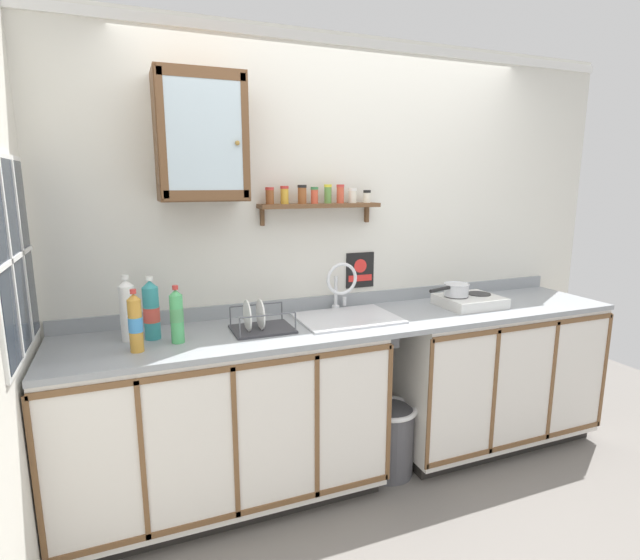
{
  "coord_description": "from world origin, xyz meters",
  "views": [
    {
      "loc": [
        -1.24,
        -2.18,
        1.74
      ],
      "look_at": [
        -0.21,
        0.39,
        1.19
      ],
      "focal_mm": 27.37,
      "sensor_mm": 36.0,
      "label": 1
    }
  ],
  "objects_px": {
    "bottle_juice_amber_0": "(135,323)",
    "trash_bin": "(389,438)",
    "sink": "(346,323)",
    "bottle_soda_green_2": "(177,316)",
    "hot_plate_stove": "(470,301)",
    "bottle_opaque_white_3": "(128,311)",
    "warning_sign": "(360,270)",
    "wall_cabinet": "(201,138)",
    "saucepan": "(456,289)",
    "bottle_detergent_teal_1": "(151,311)",
    "dish_rack": "(260,324)"
  },
  "relations": [
    {
      "from": "bottle_juice_amber_0",
      "to": "trash_bin",
      "type": "relative_size",
      "value": 0.69
    },
    {
      "from": "sink",
      "to": "bottle_soda_green_2",
      "type": "bearing_deg",
      "value": -174.59
    },
    {
      "from": "hot_plate_stove",
      "to": "bottle_opaque_white_3",
      "type": "relative_size",
      "value": 1.12
    },
    {
      "from": "warning_sign",
      "to": "bottle_soda_green_2",
      "type": "bearing_deg",
      "value": -163.12
    },
    {
      "from": "sink",
      "to": "wall_cabinet",
      "type": "height_order",
      "value": "wall_cabinet"
    },
    {
      "from": "bottle_juice_amber_0",
      "to": "bottle_soda_green_2",
      "type": "relative_size",
      "value": 1.03
    },
    {
      "from": "bottle_soda_green_2",
      "to": "trash_bin",
      "type": "height_order",
      "value": "bottle_soda_green_2"
    },
    {
      "from": "saucepan",
      "to": "bottle_detergent_teal_1",
      "type": "xyz_separation_m",
      "value": [
        -1.82,
        0.03,
        0.03
      ]
    },
    {
      "from": "bottle_soda_green_2",
      "to": "bottle_opaque_white_3",
      "type": "relative_size",
      "value": 0.87
    },
    {
      "from": "saucepan",
      "to": "bottle_detergent_teal_1",
      "type": "relative_size",
      "value": 1.02
    },
    {
      "from": "bottle_soda_green_2",
      "to": "dish_rack",
      "type": "height_order",
      "value": "bottle_soda_green_2"
    },
    {
      "from": "saucepan",
      "to": "wall_cabinet",
      "type": "relative_size",
      "value": 0.51
    },
    {
      "from": "bottle_juice_amber_0",
      "to": "dish_rack",
      "type": "relative_size",
      "value": 0.93
    },
    {
      "from": "hot_plate_stove",
      "to": "bottle_detergent_teal_1",
      "type": "distance_m",
      "value": 1.92
    },
    {
      "from": "bottle_detergent_teal_1",
      "to": "bottle_soda_green_2",
      "type": "height_order",
      "value": "bottle_detergent_teal_1"
    },
    {
      "from": "wall_cabinet",
      "to": "trash_bin",
      "type": "relative_size",
      "value": 1.47
    },
    {
      "from": "bottle_opaque_white_3",
      "to": "dish_rack",
      "type": "bearing_deg",
      "value": -6.86
    },
    {
      "from": "sink",
      "to": "hot_plate_stove",
      "type": "relative_size",
      "value": 1.52
    },
    {
      "from": "trash_bin",
      "to": "dish_rack",
      "type": "bearing_deg",
      "value": 173.06
    },
    {
      "from": "wall_cabinet",
      "to": "warning_sign",
      "type": "xyz_separation_m",
      "value": [
        0.99,
        0.13,
        -0.78
      ]
    },
    {
      "from": "sink",
      "to": "dish_rack",
      "type": "distance_m",
      "value": 0.54
    },
    {
      "from": "hot_plate_stove",
      "to": "sink",
      "type": "bearing_deg",
      "value": 177.49
    },
    {
      "from": "saucepan",
      "to": "bottle_opaque_white_3",
      "type": "distance_m",
      "value": 1.93
    },
    {
      "from": "saucepan",
      "to": "bottle_soda_green_2",
      "type": "distance_m",
      "value": 1.71
    },
    {
      "from": "bottle_juice_amber_0",
      "to": "wall_cabinet",
      "type": "xyz_separation_m",
      "value": [
        0.38,
        0.29,
        0.86
      ]
    },
    {
      "from": "bottle_opaque_white_3",
      "to": "warning_sign",
      "type": "distance_m",
      "value": 1.42
    },
    {
      "from": "bottle_juice_amber_0",
      "to": "sink",
      "type": "bearing_deg",
      "value": 7.66
    },
    {
      "from": "bottle_juice_amber_0",
      "to": "trash_bin",
      "type": "bearing_deg",
      "value": 0.59
    },
    {
      "from": "warning_sign",
      "to": "trash_bin",
      "type": "bearing_deg",
      "value": -88.65
    },
    {
      "from": "sink",
      "to": "trash_bin",
      "type": "xyz_separation_m",
      "value": [
        0.23,
        -0.14,
        -0.71
      ]
    },
    {
      "from": "sink",
      "to": "bottle_opaque_white_3",
      "type": "relative_size",
      "value": 1.7
    },
    {
      "from": "sink",
      "to": "warning_sign",
      "type": "relative_size",
      "value": 2.51
    },
    {
      "from": "hot_plate_stove",
      "to": "saucepan",
      "type": "xyz_separation_m",
      "value": [
        -0.1,
        0.02,
        0.08
      ]
    },
    {
      "from": "dish_rack",
      "to": "bottle_opaque_white_3",
      "type": "bearing_deg",
      "value": 173.14
    },
    {
      "from": "wall_cabinet",
      "to": "trash_bin",
      "type": "bearing_deg",
      "value": -15.27
    },
    {
      "from": "bottle_opaque_white_3",
      "to": "bottle_juice_amber_0",
      "type": "bearing_deg",
      "value": -80.71
    },
    {
      "from": "hot_plate_stove",
      "to": "bottle_detergent_teal_1",
      "type": "height_order",
      "value": "bottle_detergent_teal_1"
    },
    {
      "from": "hot_plate_stove",
      "to": "bottle_opaque_white_3",
      "type": "distance_m",
      "value": 2.03
    },
    {
      "from": "hot_plate_stove",
      "to": "bottle_detergent_teal_1",
      "type": "relative_size",
      "value": 1.16
    },
    {
      "from": "sink",
      "to": "bottle_juice_amber_0",
      "type": "xyz_separation_m",
      "value": [
        -1.15,
        -0.15,
        0.17
      ]
    },
    {
      "from": "sink",
      "to": "saucepan",
      "type": "bearing_deg",
      "value": -1.18
    },
    {
      "from": "warning_sign",
      "to": "trash_bin",
      "type": "height_order",
      "value": "warning_sign"
    },
    {
      "from": "bottle_detergent_teal_1",
      "to": "bottle_opaque_white_3",
      "type": "height_order",
      "value": "bottle_opaque_white_3"
    },
    {
      "from": "bottle_opaque_white_3",
      "to": "wall_cabinet",
      "type": "bearing_deg",
      "value": 13.91
    },
    {
      "from": "bottle_detergent_teal_1",
      "to": "trash_bin",
      "type": "distance_m",
      "value": 1.58
    },
    {
      "from": "bottle_detergent_teal_1",
      "to": "bottle_opaque_white_3",
      "type": "bearing_deg",
      "value": 174.0
    },
    {
      "from": "bottle_juice_amber_0",
      "to": "bottle_soda_green_2",
      "type": "bearing_deg",
      "value": 18.45
    },
    {
      "from": "hot_plate_stove",
      "to": "trash_bin",
      "type": "bearing_deg",
      "value": -170.58
    },
    {
      "from": "bottle_detergent_teal_1",
      "to": "wall_cabinet",
      "type": "height_order",
      "value": "wall_cabinet"
    },
    {
      "from": "trash_bin",
      "to": "hot_plate_stove",
      "type": "bearing_deg",
      "value": 9.42
    }
  ]
}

